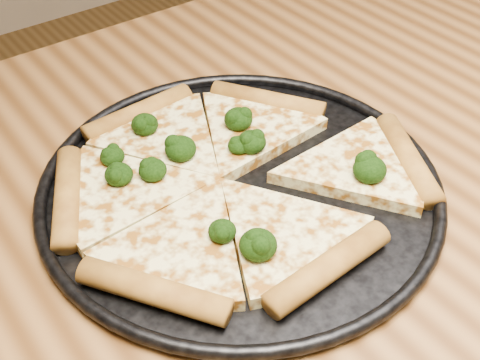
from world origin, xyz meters
TOP-DOWN VIEW (x-y plane):
  - dining_table at (0.00, 0.00)m, footprint 1.20×0.90m
  - pizza_pan at (-0.07, 0.05)m, footprint 0.41×0.41m
  - pizza at (-0.08, 0.06)m, footprint 0.40×0.34m
  - broccoli_florets at (-0.09, 0.07)m, footprint 0.24×0.25m

SIDE VIEW (x-z plane):
  - dining_table at x=0.00m, z-range 0.28..1.03m
  - pizza_pan at x=-0.07m, z-range 0.75..0.77m
  - pizza at x=-0.08m, z-range 0.75..0.78m
  - broccoli_florets at x=-0.09m, z-range 0.77..0.79m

